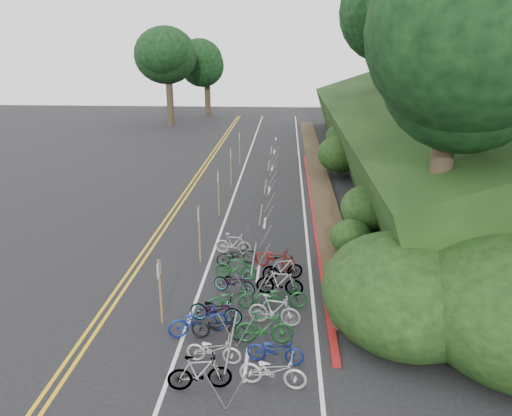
{
  "coord_description": "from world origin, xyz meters",
  "views": [
    {
      "loc": [
        4.14,
        -14.18,
        8.79
      ],
      "look_at": [
        2.74,
        8.5,
        1.3
      ],
      "focal_mm": 35.0,
      "sensor_mm": 36.0,
      "label": 1
    }
  ],
  "objects": [
    {
      "name": "bike_rack_front",
      "position": [
        2.74,
        -2.49,
        0.84
      ],
      "size": [
        1.13,
        2.94,
        1.15
      ],
      "color": "gray",
      "rests_on": "ground"
    },
    {
      "name": "signposts_rest",
      "position": [
        0.6,
        14.0,
        1.43
      ],
      "size": [
        0.08,
        18.4,
        2.5
      ],
      "color": "brown",
      "rests_on": "ground"
    },
    {
      "name": "tree_cluster",
      "position": [
        9.76,
        22.04,
        10.74
      ],
      "size": [
        31.77,
        53.47,
        17.16
      ],
      "color": "#2D2319",
      "rests_on": "ground"
    },
    {
      "name": "red_curb",
      "position": [
        5.7,
        12.0,
        0.05
      ],
      "size": [
        0.25,
        28.0,
        0.1
      ],
      "primitive_type": "cube",
      "color": "maroon",
      "rests_on": "ground"
    },
    {
      "name": "embankment",
      "position": [
        12.96,
        19.04,
        2.57
      ],
      "size": [
        14.3,
        48.14,
        9.11
      ],
      "color": "black",
      "rests_on": "ground"
    },
    {
      "name": "bike_racks_rest",
      "position": [
        3.0,
        13.0,
        0.85
      ],
      "size": [
        1.14,
        23.0,
        1.17
      ],
      "color": "gray",
      "rests_on": "ground"
    },
    {
      "name": "road_markings",
      "position": [
        0.63,
        10.1,
        0.0
      ],
      "size": [
        7.47,
        80.0,
        0.01
      ],
      "color": "gold",
      "rests_on": "ground"
    },
    {
      "name": "bike_valet",
      "position": [
        3.0,
        0.97,
        0.48
      ],
      "size": [
        3.06,
        10.78,
        1.08
      ],
      "color": "slate",
      "rests_on": "ground"
    },
    {
      "name": "ground",
      "position": [
        0.0,
        0.0,
        0.0
      ],
      "size": [
        120.0,
        120.0,
        0.0
      ],
      "primitive_type": "plane",
      "color": "black",
      "rests_on": "ground"
    },
    {
      "name": "bike_front",
      "position": [
        1.46,
        -0.49,
        0.5
      ],
      "size": [
        1.33,
        2.03,
        1.01
      ],
      "primitive_type": "imported",
      "rotation": [
        0.0,
        0.0,
        1.95
      ],
      "color": "navy",
      "rests_on": "ground"
    },
    {
      "name": "signpost_near",
      "position": [
        0.15,
        0.12,
        1.31
      ],
      "size": [
        0.08,
        0.4,
        2.28
      ],
      "color": "brown",
      "rests_on": "ground"
    }
  ]
}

